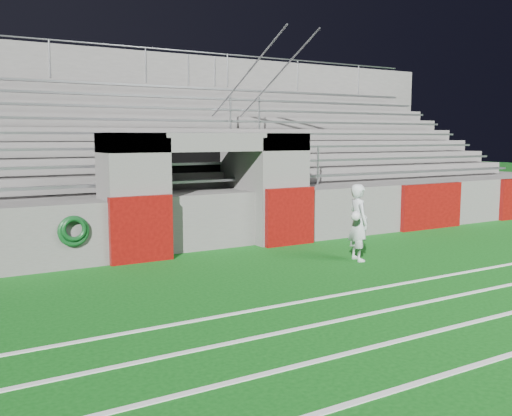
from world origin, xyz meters
TOP-DOWN VIEW (x-y plane):
  - ground at (0.00, 0.00)m, footprint 90.00×90.00m
  - stadium_structure at (0.00, 7.97)m, footprint 26.00×8.48m
  - goalkeeper_with_ball at (2.06, 0.84)m, footprint 0.67×0.72m
  - hose_coil at (-3.13, 2.93)m, footprint 0.60×0.15m

SIDE VIEW (x-z plane):
  - ground at x=0.00m, z-range 0.00..0.00m
  - hose_coil at x=-3.13m, z-range 0.46..1.06m
  - goalkeeper_with_ball at x=2.06m, z-range 0.00..1.58m
  - stadium_structure at x=0.00m, z-range -1.22..4.20m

